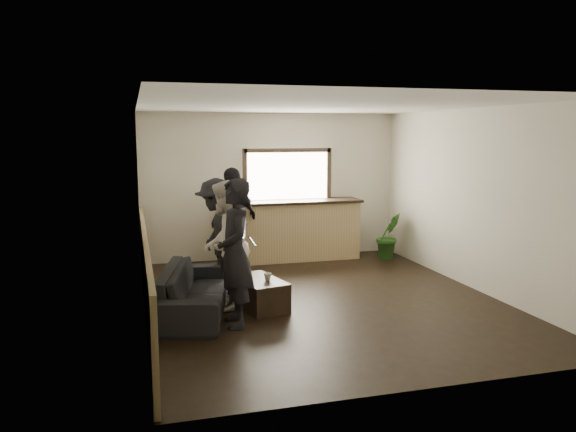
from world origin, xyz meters
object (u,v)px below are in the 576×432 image
object	(u,v)px
bar_counter	(291,227)
person_c	(218,237)
coffee_table	(259,293)
person_b	(225,245)
person_d	(234,220)
potted_plant	(389,236)
sofa	(194,290)
person_a	(235,253)
cup_a	(247,273)
cup_b	(268,277)

from	to	relation	value
bar_counter	person_c	distance (m)	2.61
coffee_table	bar_counter	bearing A→B (deg)	65.92
person_b	person_d	world-z (taller)	person_d
potted_plant	sofa	bearing A→B (deg)	-149.71
person_c	potted_plant	bearing A→B (deg)	110.27
person_a	potted_plant	bearing A→B (deg)	128.86
sofa	person_b	bearing A→B (deg)	-67.95
bar_counter	cup_a	bearing A→B (deg)	-117.90
bar_counter	coffee_table	xyz separation A→B (m)	(-1.26, -2.81, -0.44)
bar_counter	coffee_table	world-z (taller)	bar_counter
sofa	person_c	xyz separation A→B (m)	(0.45, 0.80, 0.57)
person_c	person_b	bearing A→B (deg)	-3.11
sofa	person_d	xyz separation A→B (m)	(0.93, 2.08, 0.61)
person_b	potted_plant	bearing A→B (deg)	145.27
cup_a	person_a	distance (m)	0.98
coffee_table	cup_b	size ratio (longest dim) A/B	8.67
cup_b	person_d	bearing A→B (deg)	91.61
coffee_table	sofa	bearing A→B (deg)	176.87
sofa	person_c	bearing A→B (deg)	-16.29
bar_counter	potted_plant	size ratio (longest dim) A/B	3.00
person_a	person_d	bearing A→B (deg)	168.75
potted_plant	person_c	size ratio (longest dim) A/B	0.51
bar_counter	cup_b	world-z (taller)	bar_counter
sofa	person_d	bearing A→B (deg)	-11.04
person_a	person_c	xyz separation A→B (m)	(-0.00, 1.47, -0.05)
coffee_table	person_c	bearing A→B (deg)	117.43
coffee_table	cup_a	distance (m)	0.34
sofa	person_a	distance (m)	1.02
sofa	person_c	distance (m)	1.08
sofa	person_d	world-z (taller)	person_d
cup_b	person_d	size ratio (longest dim) A/B	0.06
cup_a	potted_plant	bearing A→B (deg)	34.17
bar_counter	cup_a	world-z (taller)	bar_counter
sofa	person_a	world-z (taller)	person_a
person_a	person_c	bearing A→B (deg)	178.62
potted_plant	coffee_table	bearing A→B (deg)	-142.50
sofa	cup_a	bearing A→B (deg)	-66.95
cup_a	cup_b	bearing A→B (deg)	-49.83
cup_a	person_c	bearing A→B (deg)	114.56
bar_counter	person_b	size ratio (longest dim) A/B	1.52
potted_plant	person_c	bearing A→B (deg)	-156.62
potted_plant	person_a	distance (m)	4.67
bar_counter	person_b	bearing A→B (deg)	-122.24
person_c	person_d	distance (m)	1.36
person_a	person_d	distance (m)	2.79
person_a	person_b	world-z (taller)	person_a
bar_counter	person_a	distance (m)	3.84
bar_counter	person_c	size ratio (longest dim) A/B	1.54
sofa	person_c	world-z (taller)	person_c
person_b	person_c	world-z (taller)	person_b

